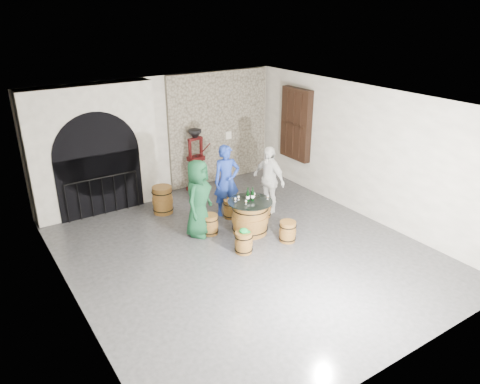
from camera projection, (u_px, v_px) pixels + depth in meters
ground at (243, 250)px, 9.82m from camera, size 8.00×8.00×0.00m
wall_back at (161, 136)px, 12.28m from camera, size 8.00×0.00×8.00m
wall_front at (408, 272)px, 6.12m from camera, size 8.00×0.00×8.00m
wall_left at (66, 224)px, 7.42m from camera, size 0.00×8.00×8.00m
wall_right at (363, 152)px, 10.98m from camera, size 0.00×8.00×8.00m
ceiling at (243, 103)px, 8.58m from camera, size 8.00×8.00×0.00m
stone_facing_panel at (219, 127)px, 13.14m from camera, size 3.20×0.12×3.18m
arched_opening at (94, 151)px, 11.12m from camera, size 3.10×0.60×3.19m
shuttered_window at (296, 124)px, 12.69m from camera, size 0.23×1.10×2.00m
barrel_table at (250, 217)px, 10.43m from camera, size 1.02×1.02×0.79m
barrel_stool_left at (210, 224)px, 10.43m from camera, size 0.39×0.39×0.47m
barrel_stool_far at (231, 209)px, 11.23m from camera, size 0.39×0.39×0.47m
barrel_stool_right at (263, 208)px, 11.28m from camera, size 0.39×0.39×0.47m
barrel_stool_near_right at (288, 231)px, 10.11m from camera, size 0.39×0.39×0.47m
barrel_stool_near_left at (244, 242)px, 9.65m from camera, size 0.39×0.39×0.47m
green_cap at (244, 231)px, 9.54m from camera, size 0.24×0.19×0.10m
person_green at (198, 198)px, 10.16m from camera, size 1.05×0.98×1.80m
person_blue at (227, 181)px, 11.15m from camera, size 0.74×0.58×1.80m
person_white at (269, 180)px, 11.33m from camera, size 0.58×1.06×1.72m
wine_bottle_left at (248, 196)px, 10.22m from camera, size 0.08×0.08×0.32m
wine_bottle_center at (253, 195)px, 10.27m from camera, size 0.08×0.08×0.32m
wine_bottle_right at (248, 195)px, 10.25m from camera, size 0.08×0.08×0.32m
tasting_glass_a at (246, 202)px, 10.11m from camera, size 0.05×0.05×0.10m
tasting_glass_b at (254, 195)px, 10.49m from camera, size 0.05×0.05×0.10m
tasting_glass_c at (239, 198)px, 10.33m from camera, size 0.05×0.05×0.10m
tasting_glass_d at (253, 193)px, 10.57m from camera, size 0.05×0.05×0.10m
tasting_glass_e at (268, 197)px, 10.36m from camera, size 0.05×0.05×0.10m
tasting_glass_f at (235, 200)px, 10.23m from camera, size 0.05×0.05×0.10m
side_barrel at (163, 200)px, 11.44m from camera, size 0.53×0.53×0.70m
corking_press at (196, 156)px, 12.55m from camera, size 0.75×0.45×1.77m
control_box at (228, 135)px, 13.31m from camera, size 0.18×0.10×0.22m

